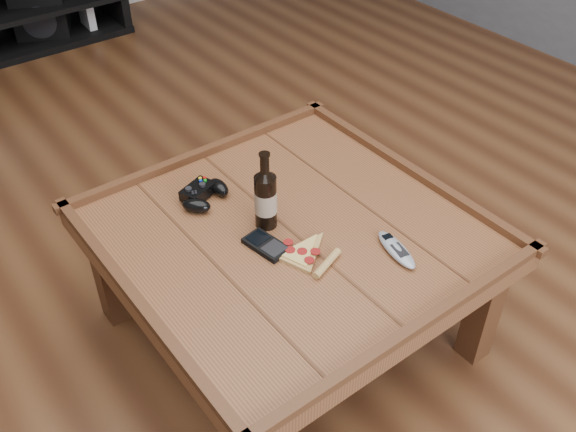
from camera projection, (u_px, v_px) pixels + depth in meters
ground at (290, 332)px, 2.14m from camera, size 6.00×6.00×0.00m
coffee_table at (290, 245)px, 1.89m from camera, size 1.03×1.03×0.48m
media_console at (0, 9)px, 3.68m from camera, size 1.40×0.45×0.50m
beer_bottle at (266, 197)px, 1.81m from camera, size 0.06×0.06×0.25m
game_controller at (204, 194)px, 1.95m from camera, size 0.17×0.15×0.05m
pizza_slice at (306, 255)px, 1.76m from camera, size 0.19×0.24×0.02m
smartphone at (266, 245)px, 1.79m from camera, size 0.09×0.14×0.02m
remote_control at (396, 249)px, 1.77m from camera, size 0.09×0.18×0.02m
subwoofer at (41, 13)px, 3.87m from camera, size 0.40×0.40×0.30m
game_console at (87, 16)px, 3.96m from camera, size 0.11×0.19×0.23m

